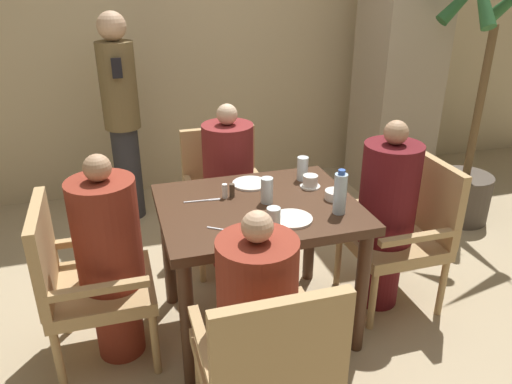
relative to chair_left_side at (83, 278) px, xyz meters
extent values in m
plane|color=tan|center=(0.90, 0.00, -0.48)|extent=(16.00, 16.00, 0.00)
cube|color=#C6B289|center=(0.90, 2.10, 0.92)|extent=(8.00, 0.06, 2.80)
cube|color=tan|center=(2.56, 1.49, 0.87)|extent=(0.56, 0.56, 2.70)
cube|color=#422819|center=(0.90, 0.00, 0.25)|extent=(1.01, 0.81, 0.05)
cylinder|color=#422819|center=(0.45, -0.34, -0.13)|extent=(0.07, 0.07, 0.71)
cylinder|color=#422819|center=(1.34, -0.34, -0.13)|extent=(0.07, 0.07, 0.71)
cylinder|color=#422819|center=(0.45, 0.34, -0.13)|extent=(0.07, 0.07, 0.71)
cylinder|color=#422819|center=(1.34, 0.34, -0.13)|extent=(0.07, 0.07, 0.71)
cube|color=tan|center=(0.08, 0.00, -0.08)|extent=(0.50, 0.50, 0.07)
cube|color=tan|center=(-0.15, 0.00, 0.18)|extent=(0.05, 0.50, 0.44)
cube|color=tan|center=(0.08, 0.23, 0.08)|extent=(0.45, 0.04, 0.04)
cube|color=tan|center=(0.08, -0.23, 0.08)|extent=(0.45, 0.04, 0.04)
cylinder|color=tan|center=(0.30, 0.22, -0.30)|extent=(0.04, 0.04, 0.37)
cylinder|color=tan|center=(0.30, -0.22, -0.30)|extent=(0.04, 0.04, 0.37)
cylinder|color=tan|center=(-0.14, 0.22, -0.30)|extent=(0.04, 0.04, 0.37)
cylinder|color=tan|center=(-0.14, -0.22, -0.30)|extent=(0.04, 0.04, 0.37)
cylinder|color=maroon|center=(0.14, 0.00, -0.26)|extent=(0.24, 0.24, 0.44)
cylinder|color=maroon|center=(0.14, 0.00, 0.23)|extent=(0.32, 0.32, 0.54)
sphere|color=tan|center=(0.14, 0.00, 0.56)|extent=(0.13, 0.13, 0.13)
cube|color=tan|center=(0.90, 0.72, -0.08)|extent=(0.50, 0.50, 0.07)
cube|color=tan|center=(0.90, 0.95, 0.18)|extent=(0.50, 0.05, 0.44)
cube|color=tan|center=(1.13, 0.72, 0.08)|extent=(0.04, 0.45, 0.04)
cube|color=tan|center=(0.66, 0.72, 0.08)|extent=(0.04, 0.45, 0.04)
cylinder|color=tan|center=(1.12, 0.49, -0.30)|extent=(0.04, 0.04, 0.37)
cylinder|color=tan|center=(0.67, 0.49, -0.30)|extent=(0.04, 0.04, 0.37)
cylinder|color=tan|center=(1.12, 0.94, -0.30)|extent=(0.04, 0.04, 0.37)
cylinder|color=tan|center=(0.67, 0.94, -0.30)|extent=(0.04, 0.04, 0.37)
cylinder|color=maroon|center=(0.90, 0.66, -0.26)|extent=(0.24, 0.24, 0.44)
cylinder|color=maroon|center=(0.90, 0.66, 0.23)|extent=(0.32, 0.32, 0.55)
sphere|color=beige|center=(0.90, 0.66, 0.57)|extent=(0.13, 0.13, 0.13)
cube|color=tan|center=(1.71, 0.00, -0.08)|extent=(0.50, 0.50, 0.07)
cube|color=tan|center=(1.94, 0.00, 0.18)|extent=(0.05, 0.50, 0.44)
cube|color=tan|center=(1.71, -0.23, 0.08)|extent=(0.45, 0.04, 0.04)
cube|color=tan|center=(1.71, 0.23, 0.08)|extent=(0.45, 0.04, 0.04)
cylinder|color=tan|center=(1.49, -0.22, -0.30)|extent=(0.04, 0.04, 0.37)
cylinder|color=tan|center=(1.49, 0.22, -0.30)|extent=(0.04, 0.04, 0.37)
cylinder|color=tan|center=(1.93, -0.22, -0.30)|extent=(0.04, 0.04, 0.37)
cylinder|color=tan|center=(1.93, 0.22, -0.30)|extent=(0.04, 0.04, 0.37)
cylinder|color=#5B1419|center=(1.65, 0.00, -0.26)|extent=(0.24, 0.24, 0.44)
cylinder|color=#5B1419|center=(1.65, 0.00, 0.24)|extent=(0.32, 0.32, 0.57)
sphere|color=tan|center=(1.65, 0.00, 0.59)|extent=(0.13, 0.13, 0.13)
cube|color=tan|center=(0.69, -0.72, -0.08)|extent=(0.50, 0.50, 0.07)
cube|color=tan|center=(0.69, -0.95, 0.18)|extent=(0.50, 0.05, 0.44)
cube|color=tan|center=(0.46, -0.72, 0.08)|extent=(0.04, 0.45, 0.04)
cube|color=tan|center=(0.93, -0.72, 0.08)|extent=(0.04, 0.45, 0.04)
cylinder|color=tan|center=(0.47, -0.49, -0.30)|extent=(0.04, 0.04, 0.37)
cylinder|color=tan|center=(0.92, -0.49, -0.30)|extent=(0.04, 0.04, 0.37)
cylinder|color=maroon|center=(0.69, -0.66, 0.21)|extent=(0.32, 0.32, 0.50)
sphere|color=tan|center=(0.69, -0.66, 0.52)|extent=(0.12, 0.12, 0.12)
cylinder|color=#2D2D33|center=(0.30, 1.59, -0.11)|extent=(0.21, 0.21, 0.74)
cylinder|color=brown|center=(0.30, 1.59, 0.58)|extent=(0.27, 0.27, 0.63)
sphere|color=tan|center=(0.30, 1.59, 1.00)|extent=(0.21, 0.21, 0.21)
cube|color=black|center=(0.30, 1.42, 0.74)|extent=(0.07, 0.01, 0.14)
cylinder|color=#4C4238|center=(2.82, 0.77, -0.29)|extent=(0.42, 0.42, 0.38)
cylinder|color=brown|center=(2.82, 0.77, 0.46)|extent=(0.06, 0.06, 1.12)
cylinder|color=white|center=(0.92, 0.25, 0.28)|extent=(0.20, 0.20, 0.01)
cylinder|color=white|center=(1.00, -0.21, 0.28)|extent=(0.20, 0.20, 0.01)
cylinder|color=white|center=(1.23, 0.12, 0.28)|extent=(0.11, 0.11, 0.01)
cylinder|color=white|center=(1.23, 0.12, 0.32)|extent=(0.08, 0.08, 0.06)
cylinder|color=white|center=(1.30, -0.05, 0.30)|extent=(0.11, 0.11, 0.05)
cylinder|color=silver|center=(1.25, -0.21, 0.38)|extent=(0.06, 0.06, 0.21)
cylinder|color=#3359B2|center=(1.25, -0.21, 0.49)|extent=(0.04, 0.04, 0.02)
cylinder|color=silver|center=(0.94, 0.01, 0.35)|extent=(0.06, 0.06, 0.14)
cylinder|color=silver|center=(1.23, 0.23, 0.35)|extent=(0.06, 0.06, 0.14)
cylinder|color=silver|center=(0.87, -0.32, 0.35)|extent=(0.06, 0.06, 0.14)
cylinder|color=white|center=(0.75, 0.12, 0.32)|extent=(0.03, 0.03, 0.08)
cylinder|color=#4C3D2D|center=(0.79, 0.12, 0.31)|extent=(0.03, 0.03, 0.07)
cube|color=silver|center=(0.66, -0.22, 0.28)|extent=(0.14, 0.10, 0.00)
cube|color=silver|center=(0.73, -0.26, 0.28)|extent=(0.04, 0.04, 0.00)
cube|color=silver|center=(0.61, 0.12, 0.28)|extent=(0.16, 0.02, 0.00)
cube|color=silver|center=(0.69, 0.11, 0.28)|extent=(0.06, 0.02, 0.00)
camera|label=1|loc=(0.23, -2.19, 1.40)|focal=35.00mm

